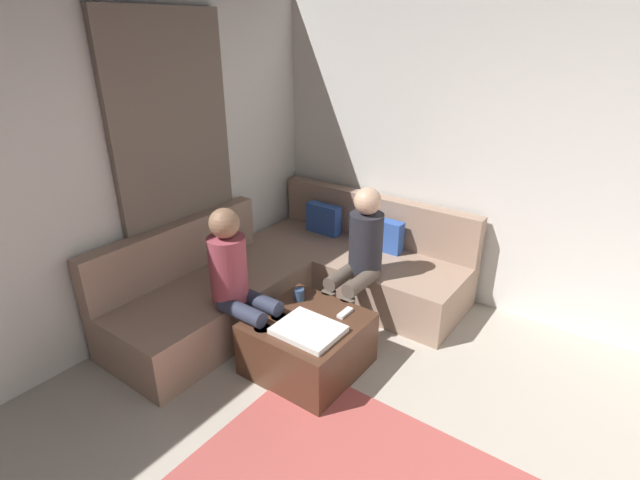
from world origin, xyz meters
TOP-DOWN VIEW (x-y plane):
  - wall_back at (0.00, 2.94)m, footprint 6.00×0.12m
  - curtain_panel at (-2.84, 1.30)m, footprint 0.06×1.10m
  - sectional_couch at (-2.08, 1.88)m, footprint 2.10×2.55m
  - ottoman at (-1.44, 1.21)m, footprint 0.76×0.76m
  - folded_blanket at (-1.34, 1.09)m, footprint 0.44×0.36m
  - coffee_mug at (-1.66, 1.39)m, footprint 0.08×0.08m
  - game_remote at (-1.26, 1.43)m, footprint 0.05×0.15m
  - person_on_couch_back at (-1.45, 1.93)m, footprint 0.30×0.60m
  - person_on_couch_side at (-1.93, 1.03)m, footprint 0.60×0.30m

SIDE VIEW (x-z plane):
  - ottoman at x=-1.44m, z-range 0.00..0.42m
  - sectional_couch at x=-2.08m, z-range -0.15..0.72m
  - game_remote at x=-1.26m, z-range 0.42..0.44m
  - folded_blanket at x=-1.34m, z-range 0.42..0.46m
  - coffee_mug at x=-1.66m, z-range 0.42..0.52m
  - person_on_couch_back at x=-1.45m, z-range 0.06..1.26m
  - person_on_couch_side at x=-1.93m, z-range 0.06..1.26m
  - curtain_panel at x=-2.84m, z-range 0.00..2.50m
  - wall_back at x=0.00m, z-range 0.00..2.70m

